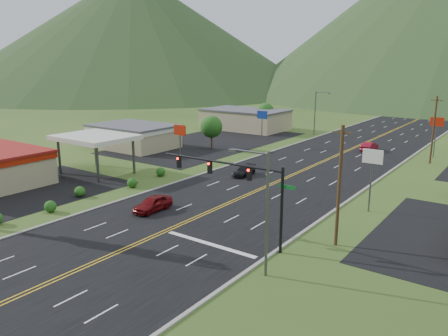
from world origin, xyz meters
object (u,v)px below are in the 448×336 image
Objects in this scene: gas_canopy at (95,138)px; car_dark_mid at (244,171)px; streetlight_east at (263,205)px; traffic_signal at (239,180)px; car_red_near at (153,204)px; streetlight_west at (317,110)px; car_red_far at (369,147)px.

car_dark_mid is (16.86, 10.61, -4.25)m from gas_canopy.
streetlight_east is at bearing -58.47° from car_dark_mid.
traffic_signal is 1.31× the size of gas_canopy.
car_dark_mid is at bearing 90.71° from car_red_near.
streetlight_west is at bearing 110.86° from streetlight_east.
streetlight_east reaches higher than traffic_signal.
streetlight_west is 1.98× the size of car_red_near.
gas_canopy is (-33.18, 12.00, -0.31)m from streetlight_east.
streetlight_west reaches higher than car_red_far.
car_red_far reaches higher than car_dark_mid.
streetlight_west is at bearing 95.63° from car_dark_mid.
traffic_signal is at bearing -6.76° from car_red_near.
traffic_signal is 45.41m from car_red_far.
car_dark_mid is at bearing 32.19° from gas_canopy.
traffic_signal is 12.24m from car_red_near.
car_red_near is (17.20, -6.75, -4.10)m from gas_canopy.
streetlight_west is 1.93× the size of car_red_far.
streetlight_west reaches higher than gas_canopy.
car_dark_mid is at bearing 74.52° from car_red_far.
streetlight_east is at bearing -40.39° from traffic_signal.
streetlight_west is (-18.16, 56.00, -0.15)m from traffic_signal.
gas_canopy is at bearing -102.13° from streetlight_west.
car_red_far is (-8.09, 49.05, -4.41)m from streetlight_east.
gas_canopy is 2.35× the size of car_dark_mid.
traffic_signal is at bearing -72.03° from streetlight_west.
car_dark_mid is (-11.62, 18.62, -4.71)m from traffic_signal.
streetlight_west reaches higher than car_red_near.
traffic_signal reaches higher than gas_canopy.
streetlight_east is at bearing -18.60° from car_red_near.
streetlight_east is (4.70, -4.00, -0.15)m from traffic_signal.
gas_canopy reaches higher than car_red_far.
streetlight_west is 55.35m from car_red_near.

